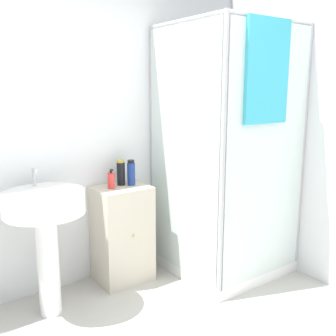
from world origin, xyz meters
name	(u,v)px	position (x,y,z in m)	size (l,w,h in m)	color
wall_back	(65,130)	(0.00, 1.70, 1.25)	(6.40, 0.06, 2.50)	silver
shower_enclosure	(225,207)	(1.14, 1.11, 0.58)	(0.93, 0.96, 2.07)	white
vanity_cabinet	(122,234)	(0.36, 1.49, 0.40)	(0.43, 0.37, 0.79)	beige
sink	(45,220)	(-0.31, 1.35, 0.69)	(0.54, 0.54, 1.02)	white
soap_dispenser	(111,180)	(0.27, 1.49, 0.86)	(0.05, 0.06, 0.16)	red
shampoo_bottle_tall_black	(121,173)	(0.39, 1.54, 0.90)	(0.06, 0.06, 0.21)	black
shampoo_bottle_blue	(131,173)	(0.45, 1.49, 0.89)	(0.06, 0.06, 0.21)	navy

